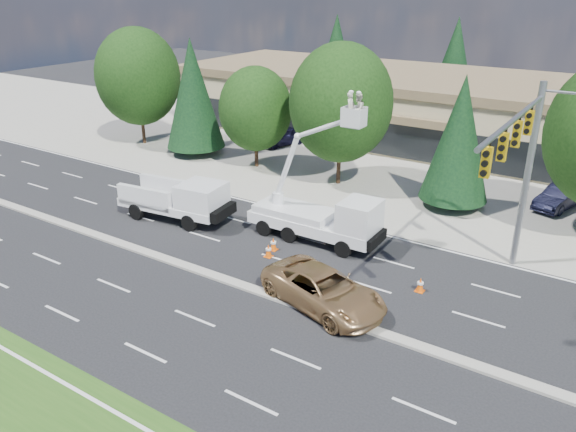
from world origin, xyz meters
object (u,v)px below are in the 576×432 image
Objects in this scene: bucket_truck at (325,211)px; signal_mast at (523,158)px; utility_pickup at (180,204)px; minivan at (324,289)px.

signal_mast is at bearing 4.56° from bucket_truck.
signal_mast is 1.23× the size of bucket_truck.
utility_pickup is 1.14× the size of minivan.
bucket_truck reaches higher than utility_pickup.
bucket_truck is 1.41× the size of minivan.
bucket_truck is (8.58, 1.95, 0.78)m from utility_pickup.
signal_mast is 1.72× the size of minivan.
bucket_truck is at bearing 44.67° from minivan.
signal_mast reaches higher than minivan.
signal_mast is 1.52× the size of utility_pickup.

